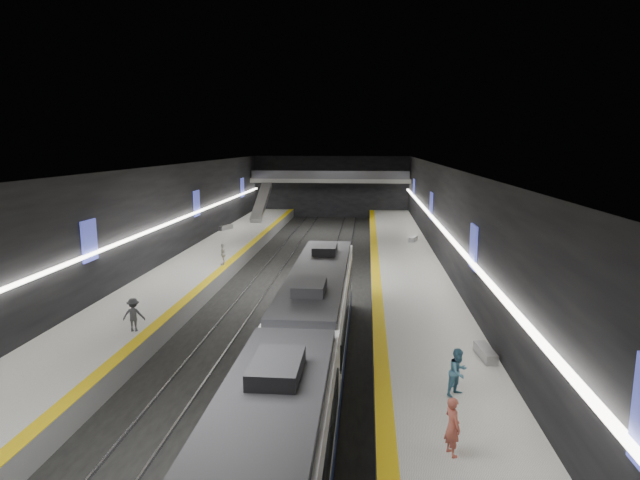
# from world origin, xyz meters

# --- Properties ---
(ground) EXTENTS (70.00, 70.00, 0.00)m
(ground) POSITION_xyz_m (0.00, 0.00, 0.00)
(ground) COLOR black
(ground) RESTS_ON ground
(ceiling) EXTENTS (20.00, 70.00, 0.04)m
(ceiling) POSITION_xyz_m (0.00, 0.00, 8.00)
(ceiling) COLOR beige
(ceiling) RESTS_ON wall_left
(wall_left) EXTENTS (0.04, 70.00, 8.00)m
(wall_left) POSITION_xyz_m (-10.00, 0.00, 4.00)
(wall_left) COLOR black
(wall_left) RESTS_ON ground
(wall_right) EXTENTS (0.04, 70.00, 8.00)m
(wall_right) POSITION_xyz_m (10.00, 0.00, 4.00)
(wall_right) COLOR black
(wall_right) RESTS_ON ground
(wall_back) EXTENTS (20.00, 0.04, 8.00)m
(wall_back) POSITION_xyz_m (0.00, 35.00, 4.00)
(wall_back) COLOR black
(wall_back) RESTS_ON ground
(platform_left) EXTENTS (5.00, 70.00, 1.00)m
(platform_left) POSITION_xyz_m (-7.50, 0.00, 0.50)
(platform_left) COLOR slate
(platform_left) RESTS_ON ground
(tile_surface_left) EXTENTS (5.00, 70.00, 0.02)m
(tile_surface_left) POSITION_xyz_m (-7.50, 0.00, 1.01)
(tile_surface_left) COLOR #A2A29D
(tile_surface_left) RESTS_ON platform_left
(tactile_strip_left) EXTENTS (0.60, 70.00, 0.02)m
(tactile_strip_left) POSITION_xyz_m (-5.30, 0.00, 1.02)
(tactile_strip_left) COLOR #DBB30B
(tactile_strip_left) RESTS_ON platform_left
(platform_right) EXTENTS (5.00, 70.00, 1.00)m
(platform_right) POSITION_xyz_m (7.50, 0.00, 0.50)
(platform_right) COLOR slate
(platform_right) RESTS_ON ground
(tile_surface_right) EXTENTS (5.00, 70.00, 0.02)m
(tile_surface_right) POSITION_xyz_m (7.50, 0.00, 1.01)
(tile_surface_right) COLOR #A2A29D
(tile_surface_right) RESTS_ON platform_right
(tactile_strip_right) EXTENTS (0.60, 70.00, 0.02)m
(tactile_strip_right) POSITION_xyz_m (5.30, 0.00, 1.02)
(tactile_strip_right) COLOR #DBB30B
(tactile_strip_right) RESTS_ON platform_right
(rails) EXTENTS (6.52, 70.00, 0.12)m
(rails) POSITION_xyz_m (-0.00, 0.00, 0.06)
(rails) COLOR gray
(rails) RESTS_ON ground
(train) EXTENTS (2.69, 30.05, 3.60)m
(train) POSITION_xyz_m (2.50, -18.63, 2.20)
(train) COLOR #10183C
(train) RESTS_ON ground
(ad_posters) EXTENTS (19.94, 53.50, 2.20)m
(ad_posters) POSITION_xyz_m (-0.00, 1.00, 4.50)
(ad_posters) COLOR #3940AD
(ad_posters) RESTS_ON wall_left
(cove_light_left) EXTENTS (0.25, 68.60, 0.12)m
(cove_light_left) POSITION_xyz_m (-9.80, 0.00, 3.80)
(cove_light_left) COLOR white
(cove_light_left) RESTS_ON wall_left
(cove_light_right) EXTENTS (0.25, 68.60, 0.12)m
(cove_light_right) POSITION_xyz_m (9.80, 0.00, 3.80)
(cove_light_right) COLOR white
(cove_light_right) RESTS_ON wall_right
(mezzanine_bridge) EXTENTS (20.00, 3.00, 1.50)m
(mezzanine_bridge) POSITION_xyz_m (0.00, 32.93, 5.04)
(mezzanine_bridge) COLOR gray
(mezzanine_bridge) RESTS_ON wall_left
(escalator) EXTENTS (1.20, 7.50, 3.92)m
(escalator) POSITION_xyz_m (-7.50, 26.00, 2.90)
(escalator) COLOR #99999E
(escalator) RESTS_ON platform_left
(bench_left_far) EXTENTS (1.19, 1.85, 0.44)m
(bench_left_far) POSITION_xyz_m (-9.50, 17.58, 1.22)
(bench_left_far) COLOR #99999E
(bench_left_far) RESTS_ON platform_left
(bench_right_near) EXTENTS (0.66, 1.77, 0.42)m
(bench_right_near) POSITION_xyz_m (9.50, -13.60, 1.21)
(bench_right_near) COLOR #99999E
(bench_right_near) RESTS_ON platform_right
(bench_right_far) EXTENTS (0.94, 1.77, 0.42)m
(bench_right_far) POSITION_xyz_m (8.78, 12.77, 1.21)
(bench_right_far) COLOR #99999E
(bench_right_far) RESTS_ON platform_right
(passenger_right_a) EXTENTS (0.61, 0.72, 1.68)m
(passenger_right_a) POSITION_xyz_m (7.08, -20.67, 1.84)
(passenger_right_a) COLOR #B95645
(passenger_right_a) RESTS_ON platform_right
(passenger_right_b) EXTENTS (1.02, 1.01, 1.66)m
(passenger_right_b) POSITION_xyz_m (7.83, -17.01, 1.83)
(passenger_right_b) COLOR teal
(passenger_right_b) RESTS_ON platform_right
(passenger_left_a) EXTENTS (0.60, 0.99, 1.58)m
(passenger_left_a) POSITION_xyz_m (-5.50, 1.92, 1.79)
(passenger_left_a) COLOR beige
(passenger_left_a) RESTS_ON platform_left
(passenger_left_b) EXTENTS (1.07, 0.71, 1.56)m
(passenger_left_b) POSITION_xyz_m (-5.97, -11.83, 1.78)
(passenger_left_b) COLOR #3B3C42
(passenger_left_b) RESTS_ON platform_left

